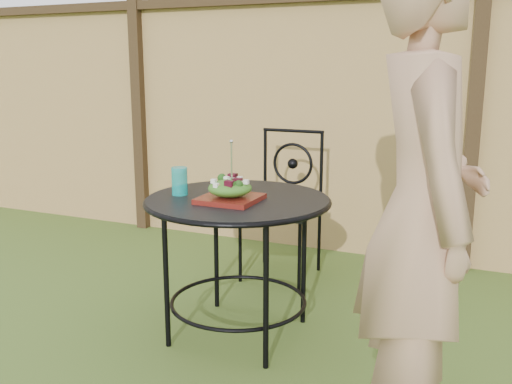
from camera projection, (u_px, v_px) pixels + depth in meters
ground at (111, 383)px, 2.49m from camera, size 60.00×60.00×0.00m
fence at (288, 122)px, 4.25m from camera, size 8.00×0.12×1.90m
patio_table at (238, 225)px, 2.84m from camera, size 0.92×0.92×0.72m
patio_chair at (284, 200)px, 3.72m from camera, size 0.46×0.46×0.95m
diner at (423, 212)px, 1.92m from camera, size 0.61×0.74×1.76m
salad_plate at (230, 199)px, 2.73m from camera, size 0.27×0.27×0.02m
salad at (230, 188)px, 2.72m from camera, size 0.21×0.21×0.08m
fork at (232, 162)px, 2.69m from camera, size 0.01×0.01×0.18m
drinking_glass at (180, 181)px, 2.86m from camera, size 0.08×0.08×0.14m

